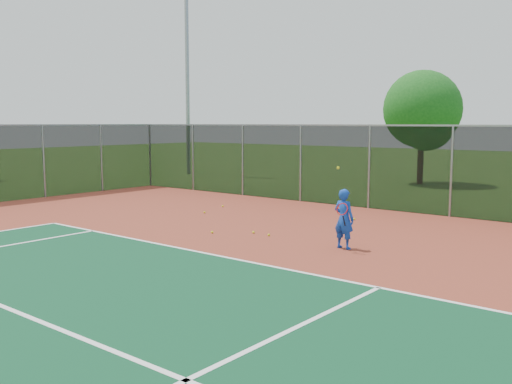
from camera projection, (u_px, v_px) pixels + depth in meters
ground at (189, 307)px, 9.63m from camera, size 120.00×120.00×0.00m
court_apron at (262, 282)px, 11.17m from camera, size 30.00×20.00×0.02m
court_lines at (193, 377)px, 6.92m from camera, size 22.10×13.05×0.00m
fence_back at (451, 170)px, 18.69m from camera, size 30.00×0.06×3.03m
tennis_player at (344, 219)px, 13.97m from camera, size 0.59×0.61×2.02m
practice_ball_0 at (223, 206)px, 21.01m from camera, size 0.07×0.07×0.07m
practice_ball_1 at (253, 232)px, 15.97m from camera, size 0.07×0.07×0.07m
practice_ball_4 at (212, 232)px, 15.99m from camera, size 0.07×0.07×0.07m
practice_ball_5 at (354, 219)px, 18.18m from camera, size 0.07×0.07×0.07m
practice_ball_6 at (204, 212)px, 19.56m from camera, size 0.07×0.07×0.07m
practice_ball_7 at (269, 235)px, 15.59m from camera, size 0.07×0.07×0.07m
floodlight_nw at (187, 54)px, 34.01m from camera, size 0.90×0.40×12.83m
tree_back_left at (423, 113)px, 28.64m from camera, size 3.92×3.92×5.76m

